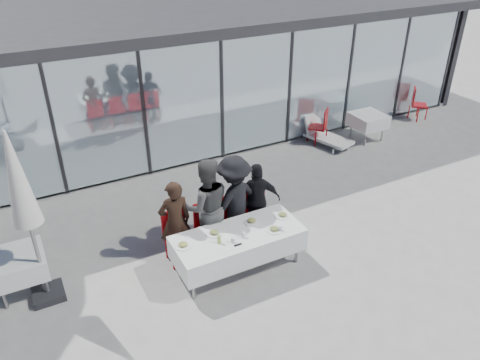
% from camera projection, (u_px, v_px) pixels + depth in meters
% --- Properties ---
extents(ground, '(90.00, 90.00, 0.00)m').
position_uv_depth(ground, '(267.00, 258.00, 8.61)').
color(ground, gray).
rests_on(ground, ground).
extents(pavilion, '(14.80, 8.80, 3.44)m').
position_uv_depth(pavilion, '(192.00, 36.00, 14.61)').
color(pavilion, gray).
rests_on(pavilion, ground).
extents(dining_table, '(2.26, 0.96, 0.75)m').
position_uv_depth(dining_table, '(238.00, 243.00, 8.12)').
color(dining_table, silver).
rests_on(dining_table, ground).
extents(diner_a, '(0.62, 0.62, 1.61)m').
position_uv_depth(diner_a, '(175.00, 222.00, 8.22)').
color(diner_a, black).
rests_on(diner_a, ground).
extents(diner_chair_a, '(0.44, 0.44, 0.97)m').
position_uv_depth(diner_chair_a, '(176.00, 234.00, 8.35)').
color(diner_chair_a, '#AE0B0F').
rests_on(diner_chair_a, ground).
extents(diner_b, '(1.08, 1.08, 1.88)m').
position_uv_depth(diner_b, '(206.00, 206.00, 8.40)').
color(diner_b, '#494949').
rests_on(diner_b, ground).
extents(diner_chair_b, '(0.44, 0.44, 0.97)m').
position_uv_depth(diner_chair_b, '(207.00, 225.00, 8.60)').
color(diner_chair_b, '#AE0B0F').
rests_on(diner_chair_b, ground).
extents(diner_c, '(1.45, 1.45, 1.80)m').
position_uv_depth(diner_c, '(234.00, 201.00, 8.64)').
color(diner_c, black).
rests_on(diner_c, ground).
extents(diner_chair_c, '(0.44, 0.44, 0.97)m').
position_uv_depth(diner_chair_c, '(234.00, 217.00, 8.82)').
color(diner_chair_c, '#AE0B0F').
rests_on(diner_chair_c, ground).
extents(diner_d, '(1.14, 1.14, 1.53)m').
position_uv_depth(diner_d, '(257.00, 200.00, 8.91)').
color(diner_d, black).
rests_on(diner_d, ground).
extents(diner_chair_d, '(0.44, 0.44, 0.97)m').
position_uv_depth(diner_chair_d, '(257.00, 210.00, 9.02)').
color(diner_chair_d, '#AE0B0F').
rests_on(diner_chair_d, ground).
extents(plate_a, '(0.29, 0.29, 0.07)m').
position_uv_depth(plate_a, '(183.00, 245.00, 7.70)').
color(plate_a, white).
rests_on(plate_a, dining_table).
extents(plate_b, '(0.29, 0.29, 0.07)m').
position_uv_depth(plate_b, '(214.00, 233.00, 7.99)').
color(plate_b, white).
rests_on(plate_b, dining_table).
extents(plate_c, '(0.29, 0.29, 0.07)m').
position_uv_depth(plate_c, '(252.00, 221.00, 8.29)').
color(plate_c, white).
rests_on(plate_c, dining_table).
extents(plate_d, '(0.29, 0.29, 0.07)m').
position_uv_depth(plate_d, '(283.00, 215.00, 8.45)').
color(plate_d, white).
rests_on(plate_d, dining_table).
extents(plate_extra, '(0.29, 0.29, 0.07)m').
position_uv_depth(plate_extra, '(274.00, 229.00, 8.08)').
color(plate_extra, white).
rests_on(plate_extra, dining_table).
extents(juice_bottle, '(0.06, 0.06, 0.15)m').
position_uv_depth(juice_bottle, '(219.00, 239.00, 7.75)').
color(juice_bottle, '#8CB14A').
rests_on(juice_bottle, dining_table).
extents(drinking_glasses, '(0.95, 0.21, 0.10)m').
position_uv_depth(drinking_glasses, '(253.00, 234.00, 7.91)').
color(drinking_glasses, silver).
rests_on(drinking_glasses, dining_table).
extents(folded_eyeglasses, '(0.14, 0.03, 0.01)m').
position_uv_depth(folded_eyeglasses, '(238.00, 245.00, 7.73)').
color(folded_eyeglasses, black).
rests_on(folded_eyeglasses, dining_table).
extents(spare_table_left, '(0.86, 0.86, 0.74)m').
position_uv_depth(spare_table_left, '(18.00, 265.00, 7.60)').
color(spare_table_left, silver).
rests_on(spare_table_left, ground).
extents(spare_table_right, '(0.86, 0.86, 0.74)m').
position_uv_depth(spare_table_right, '(368.00, 121.00, 12.83)').
color(spare_table_right, silver).
rests_on(spare_table_right, ground).
extents(spare_chair_a, '(0.62, 0.62, 0.97)m').
position_uv_depth(spare_chair_a, '(416.00, 102.00, 14.12)').
color(spare_chair_a, '#AE0B0F').
rests_on(spare_chair_a, ground).
extents(spare_chair_b, '(0.62, 0.62, 0.97)m').
position_uv_depth(spare_chair_b, '(321.00, 125.00, 12.63)').
color(spare_chair_b, '#AE0B0F').
rests_on(spare_chair_b, ground).
extents(market_umbrella, '(0.50, 0.50, 3.00)m').
position_uv_depth(market_umbrella, '(21.00, 192.00, 6.74)').
color(market_umbrella, black).
rests_on(market_umbrella, ground).
extents(lounger, '(0.95, 1.45, 0.72)m').
position_uv_depth(lounger, '(324.00, 134.00, 12.76)').
color(lounger, silver).
rests_on(lounger, ground).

